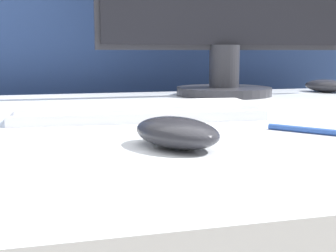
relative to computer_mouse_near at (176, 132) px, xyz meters
The scene contains 5 objects.
partition_panel 0.86m from the computer_mouse_near, 94.58° to the left, with size 5.00×0.03×1.21m.
computer_mouse_near is the anchor object (origin of this frame).
keyboard 0.24m from the computer_mouse_near, 89.06° to the left, with size 0.39×0.16×0.02m.
computer_mouse_far 0.83m from the computer_mouse_near, 45.50° to the left, with size 0.12×0.14×0.03m.
pen 0.20m from the computer_mouse_near, ahead, with size 0.09×0.11×0.01m.
Camera 1 is at (-0.07, -0.73, 0.82)m, focal length 50.00 mm.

